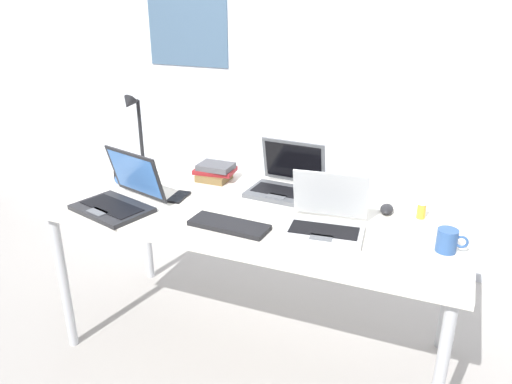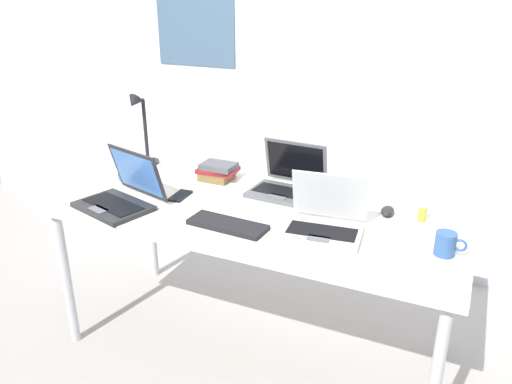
# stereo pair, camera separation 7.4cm
# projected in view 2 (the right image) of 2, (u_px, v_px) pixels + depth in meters

# --- Properties ---
(ground_plane) EXTENTS (12.00, 12.00, 0.00)m
(ground_plane) POSITION_uv_depth(u_px,v_px,m) (256.00, 345.00, 2.49)
(ground_plane) COLOR gray
(wall_back) EXTENTS (6.00, 0.13, 2.60)m
(wall_back) POSITION_uv_depth(u_px,v_px,m) (335.00, 51.00, 2.93)
(wall_back) COLOR silver
(wall_back) RESTS_ON ground_plane
(desk) EXTENTS (1.80, 0.80, 0.74)m
(desk) POSITION_uv_depth(u_px,v_px,m) (256.00, 220.00, 2.23)
(desk) COLOR silver
(desk) RESTS_ON ground_plane
(desk_lamp) EXTENTS (0.12, 0.18, 0.40)m
(desk_lamp) POSITION_uv_depth(u_px,v_px,m) (141.00, 130.00, 2.68)
(desk_lamp) COLOR black
(desk_lamp) RESTS_ON desk
(laptop_front_right) EXTENTS (0.33, 0.30, 0.22)m
(laptop_front_right) POSITION_uv_depth(u_px,v_px,m) (324.00, 221.00, 1.99)
(laptop_front_right) COLOR #B7BABC
(laptop_front_right) RESTS_ON desk
(laptop_center) EXTENTS (0.33, 0.29, 0.23)m
(laptop_center) POSITION_uv_depth(u_px,v_px,m) (287.00, 184.00, 2.37)
(laptop_center) COLOR #515459
(laptop_center) RESTS_ON desk
(laptop_by_keyboard) EXTENTS (0.40, 0.37, 0.24)m
(laptop_by_keyboard) POSITION_uv_depth(u_px,v_px,m) (121.00, 196.00, 2.23)
(laptop_by_keyboard) COLOR #232326
(laptop_by_keyboard) RESTS_ON desk
(external_keyboard) EXTENTS (0.34, 0.14, 0.02)m
(external_keyboard) POSITION_uv_depth(u_px,v_px,m) (228.00, 225.00, 2.04)
(external_keyboard) COLOR black
(external_keyboard) RESTS_ON desk
(computer_mouse) EXTENTS (0.06, 0.10, 0.03)m
(computer_mouse) POSITION_uv_depth(u_px,v_px,m) (387.00, 211.00, 2.15)
(computer_mouse) COLOR black
(computer_mouse) RESTS_ON desk
(cell_phone) EXTENTS (0.08, 0.14, 0.01)m
(cell_phone) POSITION_uv_depth(u_px,v_px,m) (180.00, 196.00, 2.34)
(cell_phone) COLOR black
(cell_phone) RESTS_ON desk
(headphones) EXTENTS (0.21, 0.18, 0.04)m
(headphones) POSITION_uv_depth(u_px,v_px,m) (136.00, 176.00, 2.55)
(headphones) COLOR #335999
(headphones) RESTS_ON desk
(pill_bottle) EXTENTS (0.04, 0.04, 0.08)m
(pill_bottle) POSITION_uv_depth(u_px,v_px,m) (422.00, 212.00, 2.09)
(pill_bottle) COLOR gold
(pill_bottle) RESTS_ON desk
(book_stack) EXTENTS (0.21, 0.16, 0.08)m
(book_stack) POSITION_uv_depth(u_px,v_px,m) (218.00, 171.00, 2.54)
(book_stack) COLOR brown
(book_stack) RESTS_ON desk
(coffee_mug) EXTENTS (0.11, 0.08, 0.09)m
(coffee_mug) POSITION_uv_depth(u_px,v_px,m) (446.00, 244.00, 1.82)
(coffee_mug) COLOR #2D518C
(coffee_mug) RESTS_ON desk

